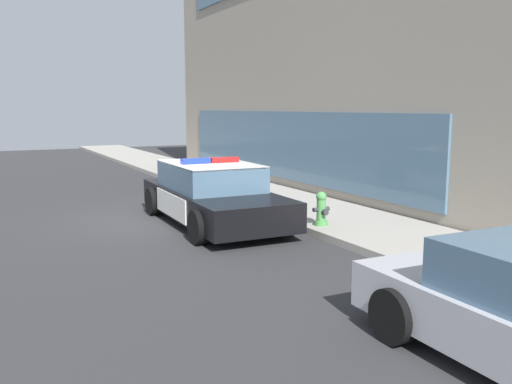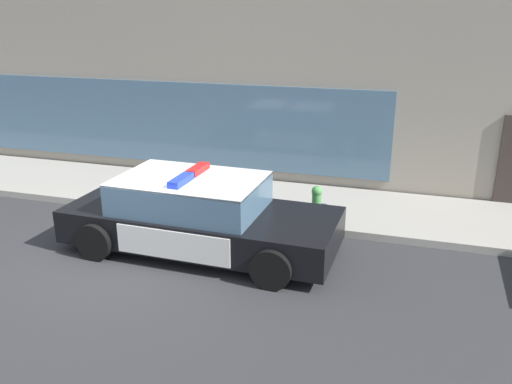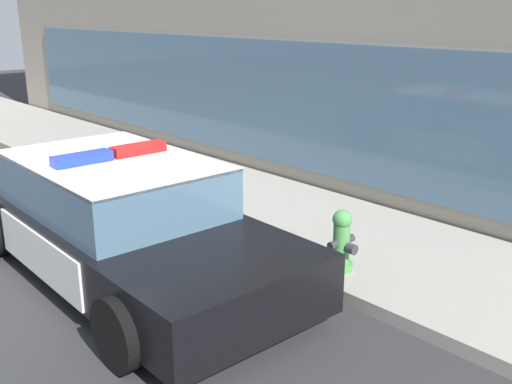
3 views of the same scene
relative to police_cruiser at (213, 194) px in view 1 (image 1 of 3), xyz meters
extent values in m
plane|color=#303033|center=(-1.16, -0.78, -0.68)|extent=(48.00, 48.00, 0.00)
cube|color=#A39E93|center=(-1.16, 2.63, -0.61)|extent=(48.00, 2.63, 0.15)
cube|color=gray|center=(-1.00, 8.75, 4.29)|extent=(23.12, 9.51, 9.95)
cube|color=slate|center=(-3.77, 3.97, 0.77)|extent=(13.87, 0.08, 2.10)
cube|color=black|center=(0.06, 0.00, -0.18)|extent=(5.00, 2.07, 0.60)
cube|color=silver|center=(1.64, -0.04, -0.02)|extent=(1.73, 1.94, 0.05)
cube|color=silver|center=(-1.67, 0.05, -0.02)|extent=(1.44, 1.93, 0.05)
cube|color=silver|center=(-0.01, 0.98, -0.18)|extent=(2.08, 0.09, 0.51)
cube|color=silver|center=(-0.07, -0.98, -0.18)|extent=(2.08, 0.09, 0.51)
cube|color=yellow|center=(-0.01, 1.00, -0.18)|extent=(0.22, 0.02, 0.26)
cube|color=slate|center=(-0.14, 0.00, 0.39)|extent=(2.62, 1.81, 0.60)
cube|color=silver|center=(-0.14, 0.00, 0.68)|extent=(2.62, 1.81, 0.04)
cube|color=red|center=(-0.13, 0.35, 0.76)|extent=(0.22, 0.66, 0.11)
cube|color=blue|center=(-0.15, -0.34, 0.76)|extent=(0.22, 0.66, 0.11)
cylinder|color=black|center=(1.72, 0.92, -0.34)|extent=(0.69, 0.24, 0.68)
cylinder|color=black|center=(1.67, -1.01, -0.34)|extent=(0.69, 0.24, 0.68)
cylinder|color=black|center=(-1.55, 1.01, -0.34)|extent=(0.69, 0.24, 0.68)
cylinder|color=black|center=(-1.60, -0.92, -0.34)|extent=(0.69, 0.24, 0.68)
cylinder|color=#4C994C|center=(1.86, 1.70, -0.48)|extent=(0.28, 0.28, 0.10)
cylinder|color=#4C994C|center=(1.86, 1.70, -0.21)|extent=(0.19, 0.19, 0.45)
sphere|color=#4C994C|center=(1.86, 1.70, 0.09)|extent=(0.22, 0.22, 0.22)
cylinder|color=#333338|center=(1.86, 1.70, 0.16)|extent=(0.06, 0.06, 0.05)
cylinder|color=#333338|center=(1.86, 1.55, -0.18)|extent=(0.09, 0.10, 0.09)
cylinder|color=#333338|center=(1.86, 1.84, -0.18)|extent=(0.09, 0.10, 0.09)
cylinder|color=#333338|center=(2.01, 1.70, -0.22)|extent=(0.10, 0.12, 0.12)
cylinder|color=black|center=(6.91, 1.18, -0.36)|extent=(0.64, 0.21, 0.64)
cylinder|color=black|center=(6.86, -0.72, -0.36)|extent=(0.64, 0.21, 0.64)
camera|label=1|loc=(11.35, -4.76, 1.96)|focal=38.42mm
camera|label=2|loc=(3.63, -8.25, 3.56)|focal=37.07mm
camera|label=3|loc=(5.75, -3.17, 2.33)|focal=41.34mm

